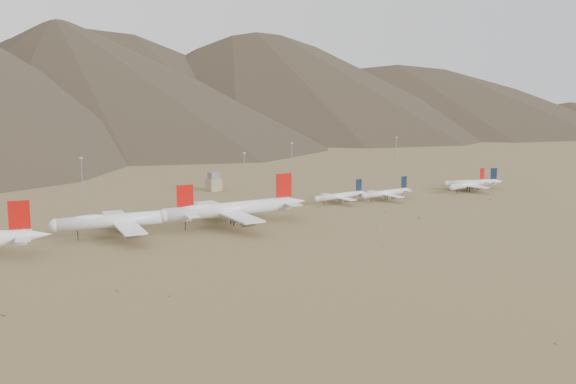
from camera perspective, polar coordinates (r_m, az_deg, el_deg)
ground at (r=348.94m, az=-0.62°, el=-2.98°), size 3000.00×3000.00×0.00m
widebody_centre at (r=342.57m, az=-12.65°, el=-2.14°), size 73.86×57.80×22.16m
widebody_east at (r=358.04m, az=-4.59°, el=-1.34°), size 80.53×62.24×23.93m
narrowbody_a at (r=419.68m, az=4.17°, el=-0.31°), size 38.86×27.72×12.82m
narrowbody_b at (r=432.57m, az=7.80°, el=-0.07°), size 39.47×28.17×13.02m
narrowbody_c at (r=474.20m, az=14.11°, el=0.59°), size 41.14×29.85×13.62m
narrowbody_d at (r=482.08m, az=14.40°, el=0.72°), size 38.95×29.20×13.53m
control_tower at (r=464.17m, az=-5.88°, el=0.75°), size 8.00×8.00×12.00m
mast_west at (r=443.08m, az=-15.97°, el=1.18°), size 2.00×0.60×25.70m
mast_centre at (r=452.75m, az=-3.47°, el=1.70°), size 2.00×0.60×25.70m
mast_east at (r=514.86m, az=0.30°, el=2.66°), size 2.00×0.60×25.70m
mast_far_east at (r=566.49m, az=8.53°, el=3.18°), size 2.00×0.60×25.70m
desert_scrub at (r=315.50m, az=14.35°, el=-4.56°), size 424.39×176.11×0.93m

